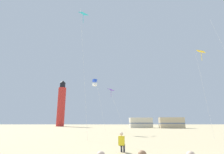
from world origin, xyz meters
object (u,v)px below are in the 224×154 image
Objects in this scene: kite_diamond_gold at (201,55)px; kite_diamond_cyan at (83,19)px; lighthouse_distant at (61,104)px; kite_flyer_standing at (122,142)px; kite_diamond_violet at (111,91)px; rv_van_tan at (171,123)px; kite_box_blue at (95,83)px; rv_van_cream at (141,123)px.

kite_diamond_cyan reaches higher than kite_diamond_gold.
kite_diamond_cyan is 50.64m from lighthouse_distant.
lighthouse_distant is at bearing -55.59° from kite_flyer_standing.
kite_diamond_violet is at bearing 138.13° from kite_diamond_gold.
kite_box_blue is at bearing -130.84° from rv_van_tan.
kite_diamond_gold is at bearing -41.87° from kite_diamond_violet.
lighthouse_distant is at bearing 112.17° from kite_box_blue.
kite_diamond_violet is 3.27m from kite_box_blue.
kite_flyer_standing is 41.07m from rv_van_tan.
rv_van_cream and rv_van_tan have the same top height.
kite_diamond_cyan is (-13.83, -1.55, 3.58)m from kite_diamond_gold.
kite_flyer_standing is at bearing -71.83° from lighthouse_distant.
rv_van_cream is at bearing -85.37° from kite_flyer_standing.
rv_van_tan is (19.79, 30.85, -11.63)m from kite_diamond_cyan.
kite_diamond_gold is 1.15× the size of kite_box_blue.
kite_diamond_gold is 54.62m from lighthouse_distant.
kite_diamond_violet is 41.37m from lighthouse_distant.
kite_diamond_violet is 0.42× the size of lighthouse_distant.
kite_diamond_cyan reaches higher than kite_flyer_standing.
kite_flyer_standing is 0.07× the size of lighthouse_distant.
lighthouse_distant is 2.55× the size of rv_van_tan.
kite_flyer_standing is 0.18× the size of rv_van_cream.
kite_box_blue is 39.67m from lighthouse_distant.
kite_diamond_violet reaches higher than rv_van_cream.
rv_van_cream is at bearing 63.07° from kite_box_blue.
kite_diamond_gold reaches higher than kite_flyer_standing.
kite_box_blue is 28.10m from rv_van_tan.
rv_van_cream is 1.00× the size of rv_van_tan.
rv_van_cream is 8.42m from rv_van_tan.
kite_diamond_gold is at bearing -36.90° from kite_box_blue.
rv_van_tan is (16.11, 37.77, 0.78)m from kite_flyer_standing.
lighthouse_distant is (-14.97, 36.74, -0.30)m from kite_box_blue.
kite_diamond_cyan is at bearing -113.78° from rv_van_cream.
kite_flyer_standing is 0.12× the size of kite_diamond_gold.
kite_box_blue is at bearing 168.13° from kite_diamond_violet.
kite_diamond_gold is 14.37m from kite_diamond_cyan.
kite_diamond_violet is 0.50× the size of kite_diamond_cyan.
rv_van_tan is at bearing 50.47° from kite_diamond_violet.
rv_van_tan is (34.22, -17.41, -6.45)m from lighthouse_distant.
kite_box_blue reaches higher than kite_diamond_violet.
lighthouse_distant reaches higher than rv_van_cream.
lighthouse_distant is (-28.26, 46.71, -1.60)m from kite_diamond_gold.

